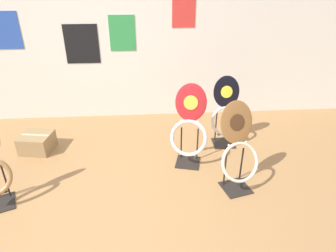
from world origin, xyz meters
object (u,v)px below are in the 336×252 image
toilet_seat_display_crimson_swirl (189,128)px  toilet_seat_display_woodgrain (238,151)px  storage_box (37,142)px  toilet_seat_display_jazz_black (226,115)px

toilet_seat_display_crimson_swirl → toilet_seat_display_woodgrain: size_ratio=1.02×
toilet_seat_display_crimson_swirl → storage_box: toilet_seat_display_crimson_swirl is taller
toilet_seat_display_jazz_black → storage_box: (-2.43, 0.00, -0.31)m
toilet_seat_display_crimson_swirl → storage_box: bearing=167.9°
toilet_seat_display_crimson_swirl → toilet_seat_display_woodgrain: toilet_seat_display_crimson_swirl is taller
toilet_seat_display_woodgrain → toilet_seat_display_jazz_black: bearing=83.9°
toilet_seat_display_woodgrain → toilet_seat_display_crimson_swirl: bearing=131.2°
toilet_seat_display_jazz_black → storage_box: size_ratio=2.16×
toilet_seat_display_woodgrain → storage_box: (-2.33, 0.90, -0.34)m
toilet_seat_display_crimson_swirl → toilet_seat_display_jazz_black: 0.67m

